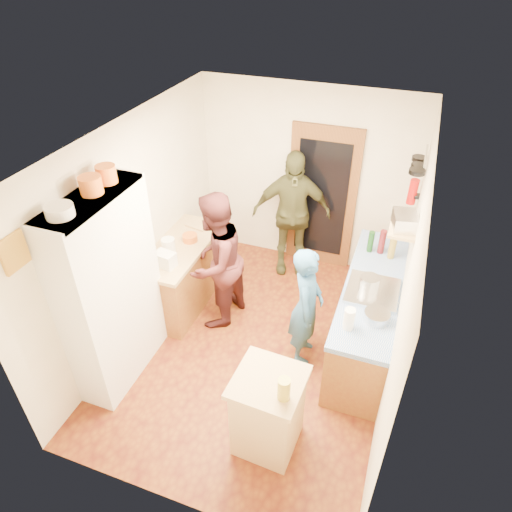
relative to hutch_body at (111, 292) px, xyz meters
The scene contains 44 objects.
floor 1.89m from the hutch_body, 31.61° to the left, with size 3.00×4.00×0.02m, color brown.
ceiling 2.15m from the hutch_body, 31.61° to the left, with size 3.00×4.00×0.02m, color silver.
wall_back 3.10m from the hutch_body, 65.17° to the left, with size 3.00×0.02×2.60m, color silver.
wall_front 1.79m from the hutch_body, 42.95° to the right, with size 3.00×0.02×2.60m, color silver.
wall_left 0.85m from the hutch_body, 104.71° to the left, with size 0.02×4.00×2.60m, color silver.
wall_right 2.93m from the hutch_body, 15.89° to the left, with size 0.02×4.00×2.60m, color silver.
door_frame 3.17m from the hutch_body, 60.77° to the left, with size 0.95×0.06×2.10m, color brown.
door_glass 3.14m from the hutch_body, 60.46° to the left, with size 0.70×0.02×1.70m, color black.
hutch_body is the anchor object (origin of this frame).
hutch_top_shelf 1.08m from the hutch_body, ahead, with size 0.40×1.14×0.04m, color white.
plate_stack 1.20m from the hutch_body, 90.00° to the right, with size 0.23×0.23×0.10m, color white.
orange_pot_a 1.18m from the hutch_body, 90.00° to the left, with size 0.20×0.20×0.16m, color orange.
orange_pot_b 1.22m from the hutch_body, 90.00° to the left, with size 0.19×0.19×0.17m, color orange.
left_counter_base 1.42m from the hutch_body, 85.43° to the left, with size 0.60×1.40×0.85m, color olive.
left_counter_top 1.27m from the hutch_body, 85.43° to the left, with size 0.64×1.44×0.05m, color tan.
toaster 0.84m from the hutch_body, 79.61° to the left, with size 0.24×0.16×0.18m, color white.
kettle 1.09m from the hutch_body, 87.35° to the left, with size 0.16×0.16×0.18m, color white.
orange_bowl 1.41m from the hutch_body, 82.63° to the left, with size 0.19×0.19×0.09m, color orange.
chopping_board 1.77m from the hutch_body, 86.10° to the left, with size 0.30×0.22×0.03m, color tan.
right_counter_base 2.90m from the hutch_body, 27.47° to the left, with size 0.60×2.20×0.84m, color olive.
right_counter_top 2.83m from the hutch_body, 27.47° to the left, with size 0.62×2.22×0.06m, color #0A40AA.
hob 2.76m from the hutch_body, 24.83° to the left, with size 0.55×0.58×0.04m, color silver.
pot_on_hob 2.72m from the hutch_body, 25.72° to the left, with size 0.21×0.21×0.14m, color silver.
bottle_a 3.04m from the hutch_body, 39.45° to the left, with size 0.07×0.07×0.28m, color #143F14.
bottle_b 3.15m from the hutch_body, 38.17° to the left, with size 0.08×0.08×0.31m, color #591419.
bottle_c 3.22m from the hutch_body, 35.82° to the left, with size 0.08×0.08×0.33m, color olive.
paper_towel 2.41m from the hutch_body, 12.53° to the left, with size 0.11×0.11×0.24m, color white.
mixing_bowl 2.70m from the hutch_body, 15.67° to the left, with size 0.26×0.26×0.10m, color silver.
island_base 1.98m from the hutch_body, 11.28° to the right, with size 0.55×0.55×0.86m, color tan.
island_top 1.87m from the hutch_body, 11.28° to the right, with size 0.62×0.62×0.05m, color tan.
cutting_board 1.81m from the hutch_body, ahead, with size 0.35×0.28×0.02m, color white.
oil_jar 2.06m from the hutch_body, 13.87° to the right, with size 0.11×0.11×0.22m, color #AD9E2D.
pan_rail 3.73m from the hutch_body, 40.11° to the left, with size 0.02×0.02×0.65m, color silver.
pan_hang_a 3.55m from the hutch_body, 38.53° to the left, with size 0.18×0.18×0.05m, color black.
pan_hang_b 3.67m from the hutch_body, 41.04° to the left, with size 0.16×0.16×0.05m, color black.
pan_hang_c 3.80m from the hutch_body, 43.36° to the left, with size 0.17×0.17×0.05m, color black.
wall_shelf 3.01m from the hutch_body, 25.09° to the left, with size 0.26×0.42×0.03m, color tan.
radio 3.03m from the hutch_body, 25.09° to the left, with size 0.22×0.30×0.15m, color silver.
ext_bracket 3.75m from the hutch_body, 42.07° to the left, with size 0.06×0.10×0.04m, color black.
fire_extinguisher 3.71m from the hutch_body, 42.69° to the left, with size 0.11×0.11×0.32m, color red.
picture_frame 1.22m from the hutch_body, 103.50° to the right, with size 0.03×0.25×0.30m, color gold.
person_hob 2.09m from the hutch_body, 24.10° to the left, with size 0.54×0.36×1.49m, color #2E5F93.
person_left 1.35m from the hutch_body, 58.56° to the left, with size 0.86×0.67×1.78m, color #411B1C.
person_back 2.74m from the hutch_body, 63.51° to the left, with size 1.08×0.45×1.84m, color #3E3E22.
Camera 1 is at (1.30, -3.65, 4.11)m, focal length 32.00 mm.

